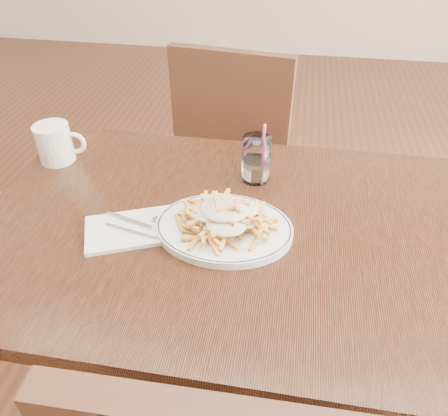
% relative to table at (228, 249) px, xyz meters
% --- Properties ---
extents(floor, '(7.00, 7.00, 0.00)m').
position_rel_table_xyz_m(floor, '(0.00, 0.00, -0.67)').
color(floor, black).
rests_on(floor, ground).
extents(table, '(1.20, 0.80, 0.75)m').
position_rel_table_xyz_m(table, '(0.00, 0.00, 0.00)').
color(table, black).
rests_on(table, ground).
extents(chair_far, '(0.49, 0.49, 0.94)m').
position_rel_table_xyz_m(chair_far, '(-0.08, 0.75, -0.14)').
color(chair_far, black).
rests_on(chair_far, ground).
extents(fries_plate, '(0.36, 0.33, 0.02)m').
position_rel_table_xyz_m(fries_plate, '(-0.01, -0.03, 0.09)').
color(fries_plate, white).
rests_on(fries_plate, table).
extents(loaded_fries, '(0.25, 0.23, 0.06)m').
position_rel_table_xyz_m(loaded_fries, '(-0.01, -0.03, 0.13)').
color(loaded_fries, gold).
rests_on(loaded_fries, fries_plate).
extents(napkin, '(0.24, 0.20, 0.01)m').
position_rel_table_xyz_m(napkin, '(-0.22, -0.06, 0.08)').
color(napkin, silver).
rests_on(napkin, table).
extents(cutlery, '(0.17, 0.09, 0.01)m').
position_rel_table_xyz_m(cutlery, '(-0.22, -0.06, 0.09)').
color(cutlery, silver).
rests_on(cutlery, napkin).
extents(water_glass, '(0.08, 0.08, 0.17)m').
position_rel_table_xyz_m(water_glass, '(0.04, 0.20, 0.13)').
color(water_glass, white).
rests_on(water_glass, table).
extents(coffee_mug, '(0.14, 0.10, 0.11)m').
position_rel_table_xyz_m(coffee_mug, '(-0.53, 0.21, 0.13)').
color(coffee_mug, white).
rests_on(coffee_mug, table).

